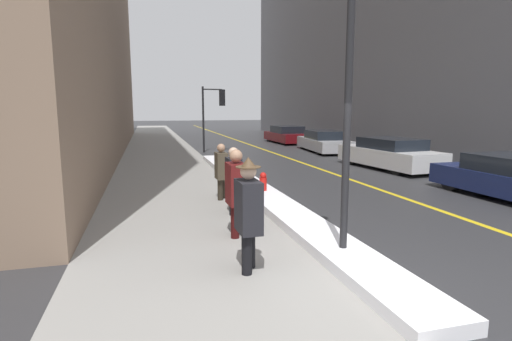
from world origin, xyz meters
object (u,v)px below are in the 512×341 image
object	(u,v)px
parked_car_white	(389,154)
fire_hydrant	(263,185)
parked_car_silver	(324,142)
parked_car_maroon	(287,135)
pedestrian_trailing	(236,189)
pedestrian_in_glasses	(221,169)
traffic_light_near	(215,105)
pedestrian_nearside	(234,177)
lamp_post	(349,67)
pedestrian_in_fedora	(248,210)

from	to	relation	value
parked_car_white	fire_hydrant	bearing A→B (deg)	115.27
parked_car_silver	parked_car_maroon	size ratio (longest dim) A/B	1.05
pedestrian_trailing	pedestrian_in_glasses	distance (m)	3.19
traffic_light_near	pedestrian_nearside	size ratio (longest dim) A/B	2.34
pedestrian_nearside	parked_car_maroon	world-z (taller)	pedestrian_nearside
traffic_light_near	pedestrian_trailing	distance (m)	15.47
pedestrian_trailing	parked_car_silver	bearing A→B (deg)	148.06
pedestrian_nearside	parked_car_white	bearing A→B (deg)	123.86
traffic_light_near	parked_car_silver	distance (m)	6.50
pedestrian_trailing	fire_hydrant	xyz separation A→B (m)	(1.45, 3.13, -0.58)
parked_car_silver	parked_car_maroon	bearing A→B (deg)	6.37
pedestrian_in_glasses	lamp_post	bearing A→B (deg)	12.10
pedestrian_in_fedora	traffic_light_near	bearing A→B (deg)	170.94
fire_hydrant	traffic_light_near	bearing A→B (deg)	86.61
pedestrian_nearside	fire_hydrant	size ratio (longest dim) A/B	2.22
pedestrian_in_fedora	parked_car_white	distance (m)	11.82
pedestrian_trailing	parked_car_white	bearing A→B (deg)	130.08
pedestrian_trailing	parked_car_maroon	size ratio (longest dim) A/B	0.35
pedestrian_nearside	parked_car_silver	distance (m)	14.37
traffic_light_near	parked_car_maroon	size ratio (longest dim) A/B	0.77
pedestrian_in_glasses	parked_car_white	bearing A→B (deg)	115.12
pedestrian_nearside	parked_car_silver	xyz separation A→B (m)	(7.83, 12.04, -0.29)
parked_car_maroon	parked_car_silver	bearing A→B (deg)	179.53
pedestrian_nearside	pedestrian_in_glasses	distance (m)	1.58
traffic_light_near	parked_car_maroon	bearing A→B (deg)	32.99
pedestrian_nearside	parked_car_maroon	bearing A→B (deg)	155.72
pedestrian_in_glasses	parked_car_silver	world-z (taller)	pedestrian_in_glasses
pedestrian_in_glasses	pedestrian_nearside	bearing A→B (deg)	-1.22
lamp_post	traffic_light_near	distance (m)	16.85
pedestrian_trailing	pedestrian_nearside	bearing A→B (deg)	168.39
traffic_light_near	fire_hydrant	distance (m)	12.34
pedestrian_in_fedora	pedestrian_nearside	xyz separation A→B (m)	(0.48, 3.29, -0.08)
lamp_post	pedestrian_trailing	world-z (taller)	lamp_post
pedestrian_in_glasses	parked_car_maroon	xyz separation A→B (m)	(7.75, 16.58, -0.26)
lamp_post	parked_car_silver	size ratio (longest dim) A/B	1.03
parked_car_white	parked_car_maroon	size ratio (longest dim) A/B	1.03
pedestrian_in_glasses	fire_hydrant	xyz separation A→B (m)	(1.15, -0.04, -0.49)
pedestrian_in_fedora	parked_car_white	world-z (taller)	pedestrian_in_fedora
pedestrian_nearside	pedestrian_trailing	bearing A→B (deg)	-11.61
traffic_light_near	pedestrian_trailing	bearing A→B (deg)	-102.63
pedestrian_in_fedora	lamp_post	bearing A→B (deg)	92.12
fire_hydrant	pedestrian_in_fedora	bearing A→B (deg)	-108.72
parked_car_maroon	pedestrian_in_fedora	bearing A→B (deg)	157.78
pedestrian_nearside	parked_car_white	size ratio (longest dim) A/B	0.32
pedestrian_in_glasses	parked_car_white	world-z (taller)	pedestrian_in_glasses
parked_car_maroon	pedestrian_trailing	bearing A→B (deg)	156.62
pedestrian_trailing	lamp_post	bearing A→B (deg)	40.47
pedestrian_in_glasses	parked_car_maroon	bearing A→B (deg)	153.79
parked_car_maroon	lamp_post	bearing A→B (deg)	161.54
traffic_light_near	pedestrian_in_glasses	bearing A→B (deg)	-103.35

